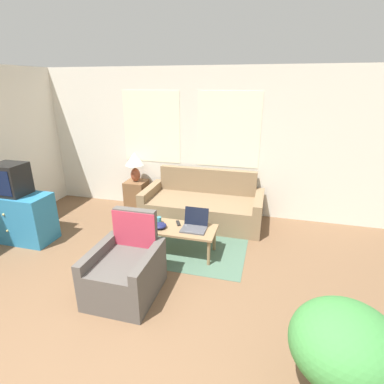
{
  "coord_description": "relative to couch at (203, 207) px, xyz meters",
  "views": [
    {
      "loc": [
        1.37,
        -1.51,
        2.33
      ],
      "look_at": [
        0.26,
        2.65,
        0.75
      ],
      "focal_mm": 28.0,
      "sensor_mm": 36.0,
      "label": 1
    }
  ],
  "objects": [
    {
      "name": "ground_plane",
      "position": [
        -0.3,
        -3.26,
        -0.26
      ],
      "size": [
        16.0,
        16.0,
        0.0
      ],
      "primitive_type": "plane",
      "color": "brown"
    },
    {
      "name": "wall_back",
      "position": [
        -0.3,
        0.48,
        1.05
      ],
      "size": [
        6.74,
        0.06,
        2.6
      ],
      "color": "silver",
      "rests_on": "ground_plane"
    },
    {
      "name": "rug",
      "position": [
        -0.08,
        -0.62,
        -0.26
      ],
      "size": [
        1.87,
        2.04,
        0.01
      ],
      "color": "#476651",
      "rests_on": "ground_plane"
    },
    {
      "name": "couch",
      "position": [
        0.0,
        0.0,
        0.0
      ],
      "size": [
        2.05,
        0.93,
        0.87
      ],
      "color": "#846B4C",
      "rests_on": "ground_plane"
    },
    {
      "name": "armchair",
      "position": [
        -0.42,
        -2.14,
        0.02
      ],
      "size": [
        0.72,
        0.82,
        0.93
      ],
      "color": "#514C47",
      "rests_on": "ground_plane"
    },
    {
      "name": "tv_dresser",
      "position": [
        -2.59,
        -1.42,
        0.12
      ],
      "size": [
        1.05,
        0.5,
        0.75
      ],
      "color": "teal",
      "rests_on": "ground_plane"
    },
    {
      "name": "television",
      "position": [
        -2.59,
        -1.42,
        0.73
      ],
      "size": [
        0.45,
        0.39,
        0.47
      ],
      "color": "black",
      "rests_on": "tv_dresser"
    },
    {
      "name": "side_table",
      "position": [
        -1.36,
        0.18,
        0.02
      ],
      "size": [
        0.39,
        0.39,
        0.56
      ],
      "color": "brown",
      "rests_on": "ground_plane"
    },
    {
      "name": "table_lamp",
      "position": [
        -1.36,
        0.18,
        0.67
      ],
      "size": [
        0.35,
        0.35,
        0.56
      ],
      "color": "brown",
      "rests_on": "side_table"
    },
    {
      "name": "coffee_table",
      "position": [
        -0.08,
        -1.16,
        0.09
      ],
      "size": [
        1.04,
        0.5,
        0.4
      ],
      "color": "#8E704C",
      "rests_on": "ground_plane"
    },
    {
      "name": "laptop",
      "position": [
        0.13,
        -1.12,
        0.2
      ],
      "size": [
        0.34,
        0.32,
        0.27
      ],
      "color": "#47474C",
      "rests_on": "coffee_table"
    },
    {
      "name": "cup_navy",
      "position": [
        -0.5,
        -1.12,
        0.19
      ],
      "size": [
        0.08,
        0.08,
        0.1
      ],
      "color": "#191E4C",
      "rests_on": "coffee_table"
    },
    {
      "name": "cup_yellow",
      "position": [
        -0.41,
        -1.09,
        0.19
      ],
      "size": [
        0.07,
        0.07,
        0.1
      ],
      "color": "teal",
      "rests_on": "coffee_table"
    },
    {
      "name": "snack_bowl",
      "position": [
        -0.34,
        -1.23,
        0.18
      ],
      "size": [
        0.19,
        0.19,
        0.07
      ],
      "color": "#191E4C",
      "rests_on": "coffee_table"
    },
    {
      "name": "tv_remote",
      "position": [
        -0.13,
        -1.04,
        0.15
      ],
      "size": [
        0.11,
        0.15,
        0.02
      ],
      "color": "black",
      "rests_on": "coffee_table"
    },
    {
      "name": "potted_plant",
      "position": [
        1.72,
        -2.91,
        0.27
      ],
      "size": [
        0.79,
        0.79,
        0.85
      ],
      "color": "#4C4C4C",
      "rests_on": "ground_plane"
    }
  ]
}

